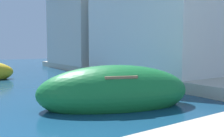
{
  "coord_description": "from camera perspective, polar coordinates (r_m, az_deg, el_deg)",
  "views": [
    {
      "loc": [
        1.61,
        -5.24,
        2.01
      ],
      "look_at": [
        10.39,
        8.14,
        0.64
      ],
      "focal_mm": 38.65,
      "sensor_mm": 36.0,
      "label": 1
    }
  ],
  "objects": [
    {
      "name": "waterfront_building_annex",
      "position": [
        24.17,
        -5.03,
        11.43
      ],
      "size": [
        6.53,
        8.69,
        8.44
      ],
      "color": "beige",
      "rests_on": "quay_promenade"
    },
    {
      "name": "waterfront_building_main",
      "position": [
        16.49,
        11.18,
        13.08
      ],
      "size": [
        6.14,
        9.42,
        7.66
      ],
      "color": "white",
      "rests_on": "quay_promenade"
    },
    {
      "name": "quay_promenade",
      "position": [
        5.84,
        -4.13,
        -12.65
      ],
      "size": [
        44.0,
        32.0,
        0.5
      ],
      "color": "#BCB29E",
      "rests_on": "ground"
    },
    {
      "name": "moored_boat_5",
      "position": [
        8.25,
        0.76,
        -5.56
      ],
      "size": [
        5.61,
        3.68,
        1.85
      ],
      "rotation": [
        0.0,
        0.0,
        2.8
      ],
      "color": "#197233",
      "rests_on": "ground"
    }
  ]
}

